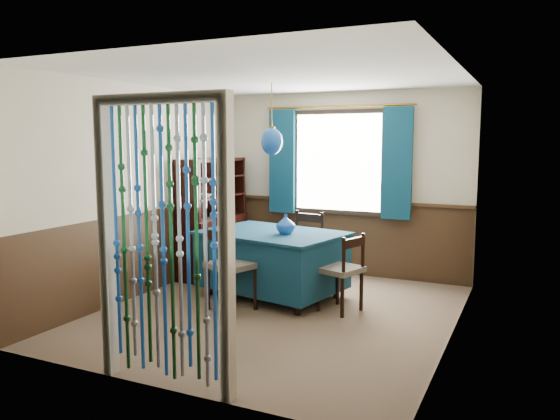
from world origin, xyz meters
The scene contains 22 objects.
floor centered at (0.00, 0.00, 0.00)m, with size 4.00×4.00×0.00m, color brown.
ceiling centered at (0.00, 0.00, 2.50)m, with size 4.00×4.00×0.00m, color silver.
wall_back centered at (0.00, 2.00, 1.25)m, with size 3.60×3.60×0.00m, color beige.
wall_front centered at (0.00, -2.00, 1.25)m, with size 3.60×3.60×0.00m, color beige.
wall_left centered at (-1.80, 0.00, 1.25)m, with size 4.00×4.00×0.00m, color beige.
wall_right centered at (1.80, 0.00, 1.25)m, with size 4.00×4.00×0.00m, color beige.
wainscot_back centered at (0.00, 1.99, 0.50)m, with size 3.60×3.60×0.00m, color #3A2616.
wainscot_front centered at (0.00, -1.99, 0.50)m, with size 3.60×3.60×0.00m, color #3A2616.
wainscot_left centered at (-1.79, 0.00, 0.50)m, with size 4.00×4.00×0.00m, color #3A2616.
wainscot_right centered at (1.79, 0.00, 0.50)m, with size 4.00×4.00×0.00m, color #3A2616.
window centered at (0.00, 1.95, 1.55)m, with size 1.32×0.12×1.42m, color black.
doorway centered at (0.00, -1.94, 1.05)m, with size 1.16×0.12×2.18m, color silver, non-canonical shape.
dining_table centered at (-0.33, 0.55, 0.45)m, with size 1.81×1.42×0.78m.
chair_near centered at (-0.51, -0.14, 0.49)m, with size 0.57×0.56×0.93m.
chair_far centered at (-0.22, 1.23, 0.49)m, with size 0.53×0.51×0.93m.
chair_left centered at (-1.26, 0.79, 0.47)m, with size 0.43×0.45×0.88m.
chair_right centered at (0.61, 0.35, 0.46)m, with size 0.52×0.53×0.85m.
sideboard centered at (-1.57, 1.20, 0.57)m, with size 0.43×1.23×1.61m.
pendant_lamp centered at (-0.33, 0.55, 1.84)m, with size 0.25×0.25×0.82m.
vase_table centered at (-0.12, 0.49, 0.88)m, with size 0.20×0.20×0.21m, color #154796.
bowl_shelf centered at (-1.51, 0.94, 1.12)m, with size 0.20×0.20×0.05m, color beige.
vase_sideboard centered at (-1.51, 1.44, 0.90)m, with size 0.18×0.18×0.19m, color beige.
Camera 1 is at (2.45, -5.14, 1.84)m, focal length 35.00 mm.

